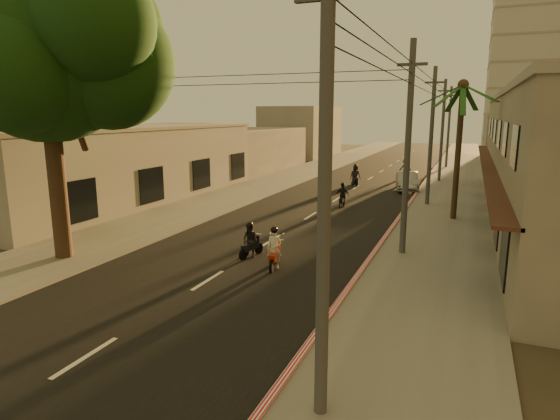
# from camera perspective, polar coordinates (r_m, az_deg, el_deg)

# --- Properties ---
(ground) EXTENTS (160.00, 160.00, 0.00)m
(ground) POSITION_cam_1_polar(r_m,az_deg,el_deg) (16.11, -12.48, -10.70)
(ground) COLOR #383023
(ground) RESTS_ON ground
(road) EXTENTS (10.00, 140.00, 0.02)m
(road) POSITION_cam_1_polar(r_m,az_deg,el_deg) (33.86, 6.95, 1.31)
(road) COLOR black
(road) RESTS_ON ground
(sidewalk_right) EXTENTS (5.00, 140.00, 0.12)m
(sidewalk_right) POSITION_cam_1_polar(r_m,az_deg,el_deg) (32.75, 19.71, 0.44)
(sidewalk_right) COLOR slate
(sidewalk_right) RESTS_ON ground
(sidewalk_left) EXTENTS (5.00, 140.00, 0.12)m
(sidewalk_left) POSITION_cam_1_polar(r_m,az_deg,el_deg) (36.49, -4.49, 2.19)
(sidewalk_left) COLOR slate
(sidewalk_left) RESTS_ON ground
(curb_stripe) EXTENTS (0.20, 60.00, 0.20)m
(curb_stripe) POSITION_cam_1_polar(r_m,az_deg,el_deg) (28.04, 14.34, -0.95)
(curb_stripe) COLOR red
(curb_stripe) RESTS_ON ground
(left_building) EXTENTS (8.20, 24.20, 5.20)m
(left_building) POSITION_cam_1_polar(r_m,az_deg,el_deg) (34.76, -18.73, 5.36)
(left_building) COLOR gray
(left_building) RESTS_ON ground
(distant_tower) EXTENTS (12.10, 12.10, 28.00)m
(distant_tower) POSITION_cam_1_polar(r_m,az_deg,el_deg) (69.03, 29.42, 16.85)
(distant_tower) COLOR #B7B5B2
(distant_tower) RESTS_ON ground
(broadleaf_tree) EXTENTS (9.60, 8.70, 12.10)m
(broadleaf_tree) POSITION_cam_1_polar(r_m,az_deg,el_deg) (21.05, -25.76, 17.17)
(broadleaf_tree) COLOR black
(broadleaf_tree) RESTS_ON ground
(palm_tree) EXTENTS (5.00, 5.00, 8.20)m
(palm_tree) POSITION_cam_1_polar(r_m,az_deg,el_deg) (28.20, 21.37, 13.12)
(palm_tree) COLOR black
(palm_tree) RESTS_ON ground
(utility_poles) EXTENTS (1.20, 48.26, 9.00)m
(utility_poles) POSITION_cam_1_polar(r_m,az_deg,el_deg) (32.27, 18.17, 11.97)
(utility_poles) COLOR #38383A
(utility_poles) RESTS_ON ground
(filler_right) EXTENTS (8.00, 14.00, 6.00)m
(filler_right) POSITION_cam_1_polar(r_m,az_deg,el_deg) (57.51, 27.65, 7.32)
(filler_right) COLOR gray
(filler_right) RESTS_ON ground
(filler_left_near) EXTENTS (8.00, 14.00, 4.40)m
(filler_left_near) POSITION_cam_1_polar(r_m,az_deg,el_deg) (51.57, -4.05, 7.36)
(filler_left_near) COLOR gray
(filler_left_near) RESTS_ON ground
(filler_left_far) EXTENTS (8.00, 14.00, 7.00)m
(filler_left_far) POSITION_cam_1_polar(r_m,az_deg,el_deg) (68.10, 2.69, 9.52)
(filler_left_far) COLOR gray
(filler_left_far) RESTS_ON ground
(scooter_red) EXTENTS (0.82, 1.74, 1.73)m
(scooter_red) POSITION_cam_1_polar(r_m,az_deg,el_deg) (18.58, -0.69, -4.86)
(scooter_red) COLOR black
(scooter_red) RESTS_ON ground
(scooter_mid_a) EXTENTS (0.95, 1.58, 1.56)m
(scooter_mid_a) POSITION_cam_1_polar(r_m,az_deg,el_deg) (20.03, -3.64, -3.81)
(scooter_mid_a) COLOR black
(scooter_mid_a) RESTS_ON ground
(scooter_mid_b) EXTENTS (0.94, 1.66, 1.62)m
(scooter_mid_b) POSITION_cam_1_polar(r_m,az_deg,el_deg) (31.14, 7.62, 1.73)
(scooter_mid_b) COLOR black
(scooter_mid_b) RESTS_ON ground
(scooter_far_a) EXTENTS (1.28, 1.80, 1.88)m
(scooter_far_a) POSITION_cam_1_polar(r_m,az_deg,el_deg) (40.41, 9.16, 4.14)
(scooter_far_a) COLOR black
(scooter_far_a) RESTS_ON ground
(scooter_far_b) EXTENTS (1.31, 1.96, 1.93)m
(scooter_far_b) POSITION_cam_1_polar(r_m,az_deg,el_deg) (46.52, 15.05, 4.89)
(scooter_far_b) COLOR black
(scooter_far_b) RESTS_ON ground
(parked_car) EXTENTS (3.27, 5.08, 1.48)m
(parked_car) POSITION_cam_1_polar(r_m,az_deg,el_deg) (38.93, 15.21, 3.42)
(parked_car) COLOR #919499
(parked_car) RESTS_ON ground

